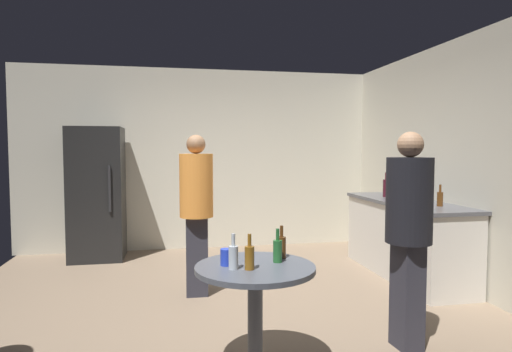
{
  "coord_description": "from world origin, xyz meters",
  "views": [
    {
      "loc": [
        -0.44,
        -4.07,
        1.5
      ],
      "look_at": [
        0.4,
        0.25,
        1.23
      ],
      "focal_mm": 30.85,
      "sensor_mm": 36.0,
      "label": 1
    }
  ],
  "objects": [
    {
      "name": "ground_plane",
      "position": [
        0.0,
        0.0,
        -0.05
      ],
      "size": [
        5.2,
        5.2,
        0.1
      ],
      "primitive_type": "cube",
      "color": "#7A6651"
    },
    {
      "name": "wall_back",
      "position": [
        0.0,
        2.63,
        1.35
      ],
      "size": [
        5.32,
        0.06,
        2.7
      ],
      "primitive_type": "cube",
      "color": "beige",
      "rests_on": "ground_plane"
    },
    {
      "name": "wall_side_right",
      "position": [
        2.63,
        0.0,
        1.35
      ],
      "size": [
        0.06,
        5.2,
        2.7
      ],
      "primitive_type": "cube",
      "color": "beige",
      "rests_on": "ground_plane"
    },
    {
      "name": "refrigerator",
      "position": [
        -1.43,
        2.2,
        0.9
      ],
      "size": [
        0.7,
        0.68,
        1.8
      ],
      "color": "black",
      "rests_on": "ground_plane"
    },
    {
      "name": "kitchen_counter",
      "position": [
        2.28,
        0.63,
        0.45
      ],
      "size": [
        0.64,
        2.02,
        0.9
      ],
      "color": "beige",
      "rests_on": "ground_plane"
    },
    {
      "name": "kettle",
      "position": [
        2.23,
        0.84,
        0.97
      ],
      "size": [
        0.24,
        0.17,
        0.18
      ],
      "color": "#B2B2B7",
      "rests_on": "kitchen_counter"
    },
    {
      "name": "wine_bottle_on_counter",
      "position": [
        2.23,
        1.04,
        1.02
      ],
      "size": [
        0.08,
        0.08,
        0.31
      ],
      "color": "#3F141E",
      "rests_on": "kitchen_counter"
    },
    {
      "name": "beer_bottle_on_counter",
      "position": [
        2.35,
        0.09,
        0.98
      ],
      "size": [
        0.06,
        0.06,
        0.23
      ],
      "color": "#593314",
      "rests_on": "kitchen_counter"
    },
    {
      "name": "foreground_table",
      "position": [
        0.1,
        -1.26,
        0.63
      ],
      "size": [
        0.8,
        0.8,
        0.73
      ],
      "color": "#4C515B",
      "rests_on": "ground_plane"
    },
    {
      "name": "beer_bottle_amber",
      "position": [
        0.04,
        -1.35,
        0.82
      ],
      "size": [
        0.06,
        0.06,
        0.23
      ],
      "color": "#8C5919",
      "rests_on": "foreground_table"
    },
    {
      "name": "beer_bottle_brown",
      "position": [
        0.32,
        -1.1,
        0.82
      ],
      "size": [
        0.06,
        0.06,
        0.23
      ],
      "color": "#593314",
      "rests_on": "foreground_table"
    },
    {
      "name": "beer_bottle_green",
      "position": [
        0.26,
        -1.21,
        0.82
      ],
      "size": [
        0.06,
        0.06,
        0.23
      ],
      "color": "#26662D",
      "rests_on": "foreground_table"
    },
    {
      "name": "beer_bottle_clear",
      "position": [
        -0.06,
        -1.32,
        0.82
      ],
      "size": [
        0.06,
        0.06,
        0.23
      ],
      "color": "silver",
      "rests_on": "foreground_table"
    },
    {
      "name": "plastic_cup_blue",
      "position": [
        -0.09,
        -1.22,
        0.79
      ],
      "size": [
        0.08,
        0.08,
        0.11
      ],
      "primitive_type": "cylinder",
      "color": "blue",
      "rests_on": "foreground_table"
    },
    {
      "name": "person_in_orange_shirt",
      "position": [
        -0.19,
        0.41,
        0.96
      ],
      "size": [
        0.35,
        0.35,
        1.65
      ],
      "rotation": [
        0.0,
        0.0,
        -1.6
      ],
      "color": "#2D2D38",
      "rests_on": "ground_plane"
    },
    {
      "name": "person_in_black_shirt",
      "position": [
        1.3,
        -1.1,
        0.95
      ],
      "size": [
        0.37,
        0.37,
        1.63
      ],
      "rotation": [
        0.0,
        0.0,
        -3.06
      ],
      "color": "#2D2D38",
      "rests_on": "ground_plane"
    }
  ]
}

